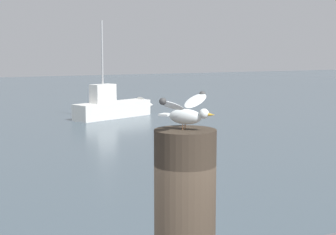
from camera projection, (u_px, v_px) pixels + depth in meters
The scene contains 3 objects.
mooring_post at pixel (185, 210), 3.45m from camera, with size 0.41×0.41×1.08m, color #382D23.
seagull at pixel (186, 111), 3.36m from camera, with size 0.55×0.43×0.23m.
boat_white at pixel (118, 107), 25.15m from camera, with size 4.83×2.61×4.61m.
Camera 1 is at (-1.03, -3.28, 3.25)m, focal length 55.81 mm.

